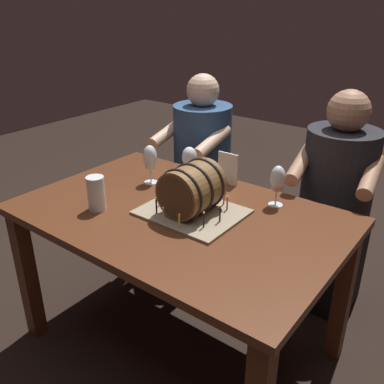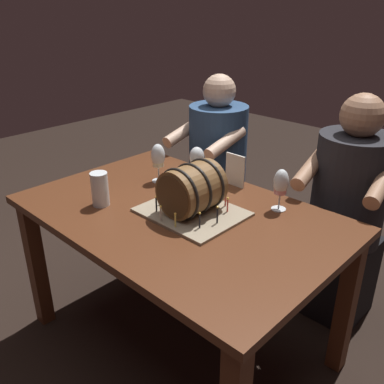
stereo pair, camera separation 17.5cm
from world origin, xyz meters
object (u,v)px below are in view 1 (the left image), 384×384
(wine_glass_rose, at_px, (278,180))
(beer_pint, at_px, (96,195))
(person_seated_right, at_px, (333,211))
(barrel_cake, at_px, (192,192))
(wine_glass_white, at_px, (150,159))
(dining_table, at_px, (179,233))
(person_seated_left, at_px, (202,175))
(menu_card, at_px, (228,169))
(wine_glass_empty, at_px, (189,158))

(wine_glass_rose, bearing_deg, beer_pint, -139.66)
(person_seated_right, bearing_deg, barrel_cake, -117.05)
(wine_glass_white, bearing_deg, person_seated_right, 38.69)
(dining_table, bearing_deg, wine_glass_rose, 45.98)
(barrel_cake, distance_m, person_seated_left, 0.91)
(wine_glass_white, xyz_separation_m, person_seated_right, (0.73, 0.59, -0.30))
(wine_glass_white, xyz_separation_m, beer_pint, (0.01, -0.36, -0.06))
(dining_table, relative_size, wine_glass_rose, 7.41)
(wine_glass_rose, relative_size, menu_card, 1.17)
(menu_card, relative_size, person_seated_right, 0.13)
(menu_card, bearing_deg, person_seated_right, 41.15)
(wine_glass_white, bearing_deg, beer_pint, -87.94)
(wine_glass_empty, bearing_deg, wine_glass_rose, 4.49)
(wine_glass_rose, bearing_deg, menu_card, 166.68)
(wine_glass_rose, distance_m, beer_pint, 0.78)
(barrel_cake, distance_m, wine_glass_empty, 0.33)
(person_seated_right, bearing_deg, menu_card, -139.02)
(wine_glass_empty, height_order, person_seated_right, person_seated_right)
(barrel_cake, height_order, person_seated_left, person_seated_left)
(menu_card, bearing_deg, wine_glass_white, -144.51)
(barrel_cake, height_order, person_seated_right, person_seated_right)
(wine_glass_white, relative_size, person_seated_right, 0.16)
(dining_table, xyz_separation_m, menu_card, (0.00, 0.38, 0.18))
(wine_glass_rose, height_order, menu_card, wine_glass_rose)
(wine_glass_white, bearing_deg, dining_table, -27.64)
(dining_table, height_order, beer_pint, beer_pint)
(wine_glass_rose, relative_size, wine_glass_empty, 1.00)
(dining_table, distance_m, wine_glass_empty, 0.40)
(wine_glass_white, height_order, menu_card, wine_glass_white)
(beer_pint, bearing_deg, barrel_cake, 32.11)
(wine_glass_rose, distance_m, wine_glass_empty, 0.46)
(wine_glass_rose, height_order, wine_glass_white, wine_glass_white)
(wine_glass_rose, bearing_deg, person_seated_right, 74.31)
(barrel_cake, xyz_separation_m, wine_glass_empty, (-0.21, 0.25, 0.03))
(wine_glass_white, distance_m, person_seated_left, 0.67)
(wine_glass_rose, relative_size, beer_pint, 1.23)
(menu_card, bearing_deg, wine_glass_empty, -145.65)
(menu_card, distance_m, person_seated_left, 0.62)
(menu_card, bearing_deg, beer_pint, -117.12)
(dining_table, bearing_deg, beer_pint, -146.56)
(dining_table, height_order, person_seated_left, person_seated_left)
(wine_glass_white, bearing_deg, wine_glass_rose, 13.78)
(wine_glass_rose, xyz_separation_m, beer_pint, (-0.60, -0.51, -0.05))
(beer_pint, distance_m, person_seated_left, 0.98)
(barrel_cake, relative_size, menu_card, 2.59)
(barrel_cake, xyz_separation_m, beer_pint, (-0.35, -0.22, -0.03))
(dining_table, bearing_deg, wine_glass_empty, 119.33)
(dining_table, distance_m, menu_card, 0.42)
(dining_table, distance_m, person_seated_left, 0.86)
(wine_glass_white, relative_size, menu_card, 1.22)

